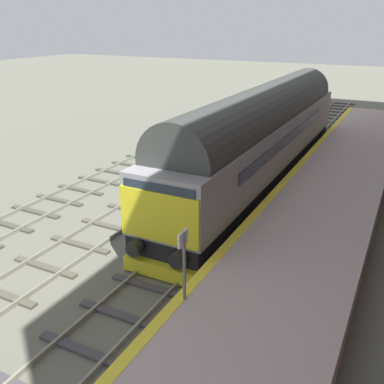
# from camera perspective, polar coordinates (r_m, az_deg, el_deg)

# --- Properties ---
(ground_plane) EXTENTS (140.00, 140.00, 0.00)m
(ground_plane) POSITION_cam_1_polar(r_m,az_deg,el_deg) (17.28, 3.64, -3.75)
(ground_plane) COLOR #606053
(ground_plane) RESTS_ON ground
(track_main) EXTENTS (2.50, 60.00, 0.15)m
(track_main) POSITION_cam_1_polar(r_m,az_deg,el_deg) (17.26, 3.64, -3.58)
(track_main) COLOR gray
(track_main) RESTS_ON ground
(track_adjacent_west) EXTENTS (2.50, 60.00, 0.15)m
(track_adjacent_west) POSITION_cam_1_polar(r_m,az_deg,el_deg) (18.81, -6.31, -1.48)
(track_adjacent_west) COLOR slate
(track_adjacent_west) RESTS_ON ground
(track_adjacent_far_west) EXTENTS (2.50, 60.00, 0.15)m
(track_adjacent_far_west) POSITION_cam_1_polar(r_m,az_deg,el_deg) (20.84, -14.48, 0.28)
(track_adjacent_far_west) COLOR slate
(track_adjacent_far_west) RESTS_ON ground
(station_platform) EXTENTS (4.00, 44.00, 1.01)m
(station_platform) POSITION_cam_1_polar(r_m,az_deg,el_deg) (16.14, 15.50, -4.50)
(station_platform) COLOR #B7A3A0
(station_platform) RESTS_ON ground
(diesel_locomotive) EXTENTS (2.74, 19.39, 4.68)m
(diesel_locomotive) POSITION_cam_1_polar(r_m,az_deg,el_deg) (20.83, 9.27, 7.71)
(diesel_locomotive) COLOR black
(diesel_locomotive) RESTS_ON ground
(platform_number_sign) EXTENTS (0.10, 0.44, 1.84)m
(platform_number_sign) POSITION_cam_1_polar(r_m,az_deg,el_deg) (10.33, -1.09, -8.30)
(platform_number_sign) COLOR slate
(platform_number_sign) RESTS_ON station_platform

